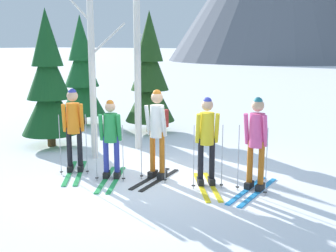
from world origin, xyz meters
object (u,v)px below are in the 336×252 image
at_px(skier_in_green, 111,137).
at_px(birch_tree_slender, 93,76).
at_px(birch_tree_tall, 138,44).
at_px(skier_in_white, 157,128).
at_px(skier_in_orange, 74,125).
at_px(pine_tree_mid, 49,85).
at_px(pine_tree_near, 150,78).
at_px(skier_in_yellow, 207,138).
at_px(skier_in_pink, 256,140).
at_px(pine_tree_far, 82,75).

xyz_separation_m(skier_in_green, birch_tree_slender, (-1.30, 1.08, 1.09)).
bearing_deg(birch_tree_tall, skier_in_white, -47.98).
relative_size(birch_tree_tall, birch_tree_slender, 1.39).
bearing_deg(skier_in_orange, skier_in_white, 15.71).
bearing_deg(skier_in_white, birch_tree_tall, 132.02).
height_order(skier_in_orange, pine_tree_mid, pine_tree_mid).
height_order(pine_tree_mid, birch_tree_tall, birch_tree_tall).
bearing_deg(pine_tree_near, skier_in_orange, -79.34).
relative_size(skier_in_yellow, birch_tree_tall, 0.33).
distance_m(skier_in_pink, birch_tree_slender, 4.20).
height_order(skier_in_yellow, birch_tree_tall, birch_tree_tall).
relative_size(pine_tree_mid, pine_tree_far, 0.99).
height_order(skier_in_green, birch_tree_tall, birch_tree_tall).
relative_size(pine_tree_near, pine_tree_far, 1.01).
bearing_deg(pine_tree_far, skier_in_yellow, -30.67).
bearing_deg(birch_tree_tall, skier_in_yellow, -33.44).
bearing_deg(pine_tree_near, skier_in_white, -56.19).
relative_size(skier_in_green, skier_in_pink, 0.92).
distance_m(skier_in_white, pine_tree_near, 4.69).
height_order(skier_in_yellow, birch_tree_slender, birch_tree_slender).
distance_m(skier_in_orange, skier_in_green, 0.97).
relative_size(skier_in_orange, pine_tree_near, 0.49).
bearing_deg(skier_in_green, skier_in_orange, -179.46).
height_order(skier_in_orange, birch_tree_tall, birch_tree_tall).
distance_m(skier_in_yellow, pine_tree_far, 7.35).
relative_size(skier_in_white, birch_tree_tall, 0.35).
xyz_separation_m(skier_in_yellow, skier_in_pink, (0.91, 0.20, 0.02)).
xyz_separation_m(skier_in_orange, birch_tree_tall, (0.06, 2.39, 1.69)).
distance_m(pine_tree_far, birch_tree_slender, 4.50).
bearing_deg(birch_tree_slender, pine_tree_near, 98.32).
height_order(pine_tree_mid, pine_tree_far, pine_tree_far).
relative_size(skier_in_white, pine_tree_mid, 0.50).
distance_m(skier_in_green, birch_tree_slender, 2.01).
distance_m(skier_in_yellow, birch_tree_tall, 3.75).
xyz_separation_m(skier_in_yellow, pine_tree_far, (-6.29, 3.73, 0.72)).
bearing_deg(skier_in_yellow, birch_tree_tall, 146.56).
bearing_deg(skier_in_green, skier_in_yellow, 16.83).
height_order(birch_tree_tall, birch_tree_slender, birch_tree_tall).
distance_m(skier_in_white, pine_tree_far, 6.50).
xyz_separation_m(skier_in_orange, pine_tree_mid, (-2.14, 1.46, 0.63)).
bearing_deg(pine_tree_mid, pine_tree_far, 115.20).
distance_m(skier_in_green, skier_in_yellow, 1.94).
bearing_deg(pine_tree_far, birch_tree_slender, -45.71).
height_order(skier_in_pink, birch_tree_slender, birch_tree_slender).
distance_m(skier_in_white, birch_tree_slender, 2.37).
height_order(skier_in_pink, birch_tree_tall, birch_tree_tall).
height_order(pine_tree_far, birch_tree_tall, birch_tree_tall).
relative_size(skier_in_green, pine_tree_far, 0.46).
bearing_deg(skier_in_white, skier_in_yellow, 3.99).
bearing_deg(skier_in_pink, skier_in_white, -172.00).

